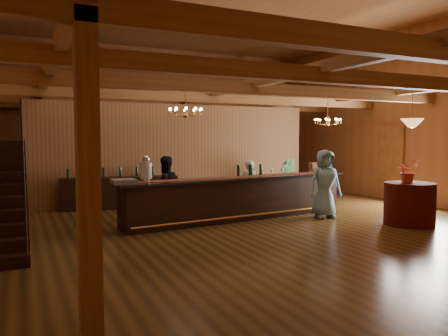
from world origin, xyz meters
name	(u,v)px	position (x,y,z in m)	size (l,w,h in m)	color
floor	(244,220)	(0.00, 0.00, 0.00)	(14.00, 14.00, 0.00)	brown
wall_back	(161,120)	(0.00, 7.00, 2.75)	(12.00, 0.10, 5.50)	#95582C
wall_right	(419,115)	(6.00, 0.00, 2.75)	(0.10, 14.00, 5.50)	#95582C
beam_grid	(235,91)	(0.00, 0.51, 3.24)	(11.90, 13.90, 0.39)	#A16D36
support_posts	(254,157)	(0.00, -0.50, 1.60)	(9.20, 10.20, 3.20)	#A16D36
partition_wall	(179,154)	(-0.50, 3.50, 1.55)	(9.00, 0.18, 3.10)	brown
window_right_back	(391,153)	(5.95, 1.00, 1.55)	(0.12, 1.05, 1.75)	white
backroom_boxes	(166,180)	(-0.29, 5.50, 0.53)	(4.10, 0.60, 1.10)	black
tasting_bar	(240,198)	(-0.06, 0.13, 0.54)	(6.46, 1.49, 1.08)	black
beverage_dispenser	(146,169)	(-2.52, -0.08, 1.36)	(0.26, 0.26, 0.60)	silver
glass_rack_tray	(124,181)	(-3.05, -0.24, 1.12)	(0.50, 0.50, 0.10)	gray
raffle_drum	(314,167)	(2.37, 0.35, 1.24)	(0.34, 0.24, 0.30)	brown
bar_bottle_0	(238,171)	(-0.03, 0.26, 1.22)	(0.07, 0.07, 0.30)	black
bar_bottle_1	(250,170)	(0.32, 0.30, 1.22)	(0.07, 0.07, 0.30)	black
bar_bottle_2	(251,170)	(0.36, 0.30, 1.22)	(0.07, 0.07, 0.30)	black
bar_bottle_3	(261,170)	(0.66, 0.33, 1.22)	(0.07, 0.07, 0.30)	black
backbar_shelf	(121,193)	(-2.43, 3.09, 0.46)	(3.28, 0.51, 0.92)	black
round_table	(409,204)	(3.25, -2.20, 0.50)	(1.15, 1.15, 1.00)	#4D0D04
chandelier_left	(185,112)	(-1.45, 0.28, 2.68)	(0.80, 0.80, 0.68)	#CA7F31
chandelier_right	(328,121)	(3.54, 1.24, 2.56)	(0.80, 0.80, 0.80)	#CA7F31
pendant_lamp	(412,123)	(3.25, -2.20, 2.40)	(0.52, 0.52, 0.90)	#CA7F31
bartender	(249,187)	(0.56, 0.81, 0.73)	(0.53, 0.35, 1.45)	white
staff_second	(165,188)	(-1.82, 0.79, 0.80)	(0.78, 0.61, 1.60)	black
guest	(325,184)	(2.03, -0.59, 0.88)	(0.86, 0.56, 1.76)	#7BAEC2
floor_plant	(284,180)	(2.66, 2.30, 0.69)	(0.76, 0.62, 1.39)	#316433
table_flowers	(408,171)	(3.15, -2.21, 1.28)	(0.50, 0.43, 0.55)	#D03D32
table_vase	(410,177)	(3.20, -2.23, 1.14)	(0.14, 0.14, 0.28)	#CA7F31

